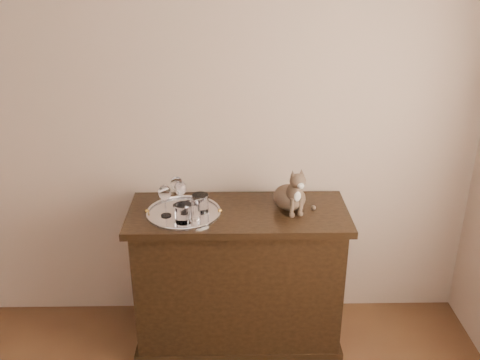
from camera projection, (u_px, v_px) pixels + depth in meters
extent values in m
cube|color=#C1A691|center=(130.00, 107.00, 2.97)|extent=(4.00, 0.10, 2.70)
cylinder|color=silver|center=(184.00, 213.00, 2.87)|extent=(0.40, 0.40, 0.01)
cylinder|color=white|center=(193.00, 210.00, 2.79)|extent=(0.08, 0.08, 0.09)
cylinder|color=white|center=(183.00, 213.00, 2.75)|extent=(0.09, 0.09, 0.10)
cylinder|color=white|center=(200.00, 203.00, 2.86)|extent=(0.09, 0.09, 0.10)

